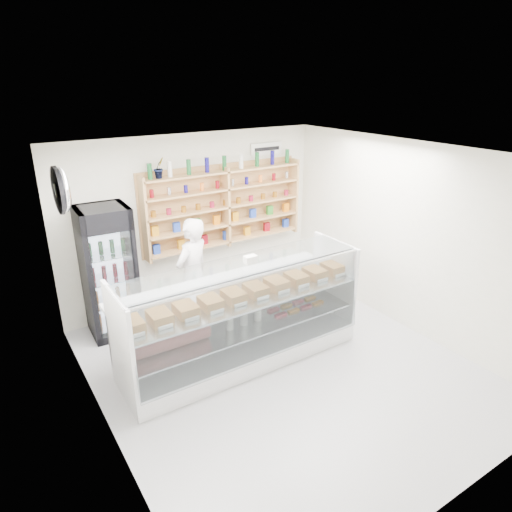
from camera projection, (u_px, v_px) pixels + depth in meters
room at (284, 271)px, 5.56m from camera, size 5.00×5.00×5.00m
display_counter at (241, 334)px, 6.13m from camera, size 3.26×0.97×1.42m
shop_worker at (193, 275)px, 6.72m from camera, size 0.76×0.65×1.75m
drinks_cooler at (109, 272)px, 6.59m from camera, size 0.73×0.71×1.95m
wall_shelving at (225, 206)px, 7.56m from camera, size 2.84×0.28×1.33m
potted_plant at (159, 168)px, 6.73m from camera, size 0.21×0.19×0.31m
security_mirror at (62, 190)px, 5.01m from camera, size 0.15×0.50×0.50m
wall_sign at (266, 149)px, 7.80m from camera, size 0.62×0.03×0.20m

